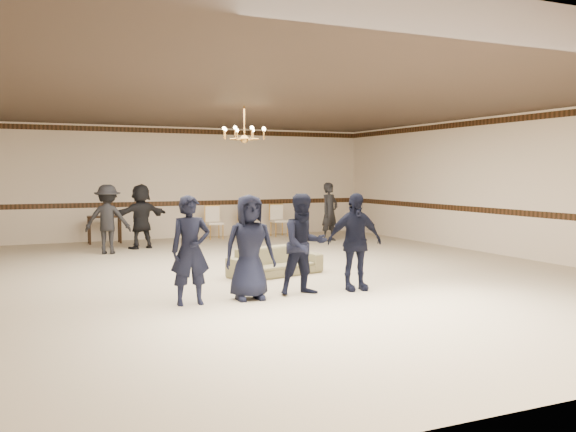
% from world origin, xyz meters
% --- Properties ---
extents(room, '(12.01, 14.01, 3.21)m').
position_xyz_m(room, '(0.00, 0.00, 1.60)').
color(room, tan).
rests_on(room, ground).
extents(chair_rail, '(12.00, 0.02, 0.14)m').
position_xyz_m(chair_rail, '(0.00, 6.99, 1.00)').
color(chair_rail, '#3B2111').
rests_on(chair_rail, wall_back).
extents(crown_molding, '(12.00, 0.02, 0.14)m').
position_xyz_m(crown_molding, '(0.00, 6.99, 3.08)').
color(crown_molding, '#3B2111').
rests_on(crown_molding, wall_back).
extents(chandelier, '(0.94, 0.94, 0.89)m').
position_xyz_m(chandelier, '(0.00, 1.00, 2.88)').
color(chandelier, '#C18A3E').
rests_on(chandelier, ceiling).
extents(boy_a, '(0.59, 0.40, 1.57)m').
position_xyz_m(boy_a, '(-1.95, -2.04, 0.78)').
color(boy_a, black).
rests_on(boy_a, floor).
extents(boy_b, '(0.81, 0.56, 1.57)m').
position_xyz_m(boy_b, '(-1.05, -2.04, 0.78)').
color(boy_b, black).
rests_on(boy_b, floor).
extents(boy_c, '(0.76, 0.59, 1.57)m').
position_xyz_m(boy_c, '(-0.15, -2.04, 0.78)').
color(boy_c, black).
rests_on(boy_c, floor).
extents(boy_d, '(0.96, 0.49, 1.57)m').
position_xyz_m(boy_d, '(0.75, -2.04, 0.78)').
color(boy_d, black).
rests_on(boy_d, floor).
extents(settee, '(1.90, 1.16, 0.52)m').
position_xyz_m(settee, '(0.16, -0.20, 0.26)').
color(settee, '#696946').
rests_on(settee, floor).
extents(adult_left, '(1.18, 0.90, 1.61)m').
position_xyz_m(adult_left, '(-2.20, 4.19, 0.81)').
color(adult_left, black).
rests_on(adult_left, floor).
extents(adult_mid, '(1.57, 0.87, 1.61)m').
position_xyz_m(adult_mid, '(-1.30, 4.89, 0.81)').
color(adult_mid, black).
rests_on(adult_mid, floor).
extents(adult_right, '(0.69, 0.59, 1.61)m').
position_xyz_m(adult_right, '(3.80, 4.49, 0.81)').
color(adult_right, black).
rests_on(adult_right, floor).
extents(banquet_chair_left, '(0.47, 0.47, 0.94)m').
position_xyz_m(banquet_chair_left, '(1.03, 6.24, 0.47)').
color(banquet_chair_left, '#F1E3CA').
rests_on(banquet_chair_left, floor).
extents(banquet_chair_mid, '(0.47, 0.47, 0.94)m').
position_xyz_m(banquet_chair_mid, '(2.03, 6.24, 0.47)').
color(banquet_chair_mid, '#F1E3CA').
rests_on(banquet_chair_mid, floor).
extents(banquet_chair_right, '(0.46, 0.46, 0.94)m').
position_xyz_m(banquet_chair_right, '(3.03, 6.24, 0.47)').
color(banquet_chair_right, '#F1E3CA').
rests_on(banquet_chair_right, floor).
extents(console_table, '(0.91, 0.43, 0.74)m').
position_xyz_m(console_table, '(-1.97, 6.44, 0.37)').
color(console_table, black).
rests_on(console_table, floor).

